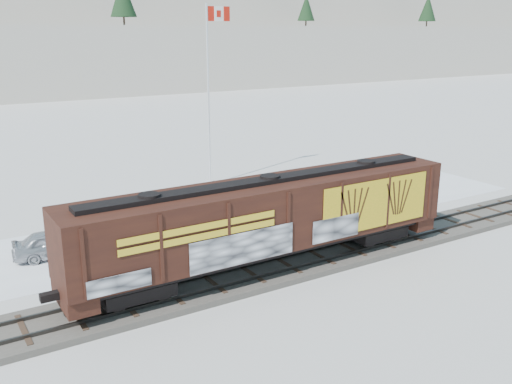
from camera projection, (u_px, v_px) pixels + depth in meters
ground at (318, 261)px, 28.64m from camera, size 500.00×500.00×0.00m
rail_track at (318, 258)px, 28.60m from camera, size 50.00×3.40×0.43m
parking_strip at (243, 220)px, 34.77m from camera, size 40.00×8.00×0.03m
hopper_railcar at (270, 217)px, 26.38m from camera, size 19.34×3.06×4.28m
flagpole at (210, 119)px, 41.53m from camera, size 2.30×0.90×12.97m
car_silver at (56, 243)px, 28.92m from camera, size 4.34×2.16×1.42m
car_white at (282, 199)px, 36.69m from camera, size 4.29×2.75×1.34m
car_dark at (285, 195)px, 37.32m from camera, size 5.47×3.55×1.47m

